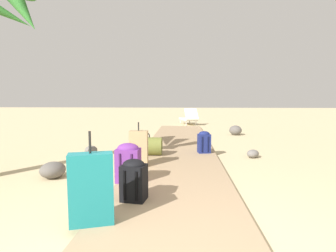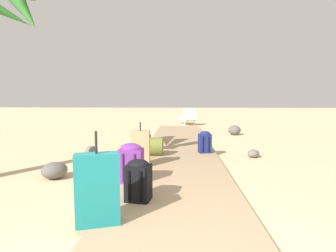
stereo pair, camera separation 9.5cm
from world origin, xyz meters
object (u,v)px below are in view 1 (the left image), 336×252
at_px(suitcase_teal, 91,189).
at_px(backpack_navy, 204,141).
at_px(backpack_black, 134,179).
at_px(suitcase_tan, 139,148).
at_px(duffel_bag_olive, 146,146).
at_px(lounge_chair, 189,118).
at_px(backpack_purple, 128,161).

xyz_separation_m(suitcase_teal, backpack_navy, (1.35, 3.56, -0.10)).
height_order(backpack_black, suitcase_tan, suitcase_tan).
bearing_deg(suitcase_tan, suitcase_teal, -92.09).
distance_m(duffel_bag_olive, lounge_chair, 7.58).
bearing_deg(suitcase_tan, lounge_chair, 82.91).
height_order(suitcase_teal, duffel_bag_olive, suitcase_teal).
height_order(duffel_bag_olive, lounge_chair, lounge_chair).
height_order(suitcase_teal, suitcase_tan, suitcase_teal).
distance_m(backpack_purple, backpack_navy, 2.54).
bearing_deg(backpack_purple, suitcase_teal, -93.49).
distance_m(suitcase_teal, backpack_navy, 3.81).
bearing_deg(suitcase_teal, backpack_navy, 69.20).
bearing_deg(suitcase_tan, backpack_navy, 44.94).
relative_size(backpack_black, duffel_bag_olive, 0.75).
bearing_deg(suitcase_tan, backpack_black, -82.61).
distance_m(suitcase_teal, backpack_purple, 1.36).
xyz_separation_m(suitcase_tan, backpack_navy, (1.27, 1.27, -0.07)).
height_order(backpack_purple, duffel_bag_olive, backpack_purple).
bearing_deg(backpack_purple, backpack_navy, 60.02).
distance_m(backpack_black, backpack_purple, 0.75).
bearing_deg(backpack_navy, lounge_chair, 91.71).
relative_size(suitcase_tan, lounge_chair, 0.49).
xyz_separation_m(suitcase_teal, backpack_purple, (0.08, 1.36, -0.05)).
bearing_deg(backpack_navy, backpack_black, -109.85).
relative_size(duffel_bag_olive, backpack_navy, 1.38).
bearing_deg(duffel_bag_olive, backpack_purple, -90.13).
xyz_separation_m(backpack_navy, lounge_chair, (-0.22, 7.21, -0.01)).
distance_m(suitcase_teal, backpack_black, 0.71).
bearing_deg(backpack_black, lounge_chair, 85.27).
bearing_deg(lounge_chair, backpack_navy, -88.29).
xyz_separation_m(duffel_bag_olive, backpack_navy, (1.27, 0.30, 0.06)).
height_order(backpack_purple, lounge_chair, lounge_chair).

